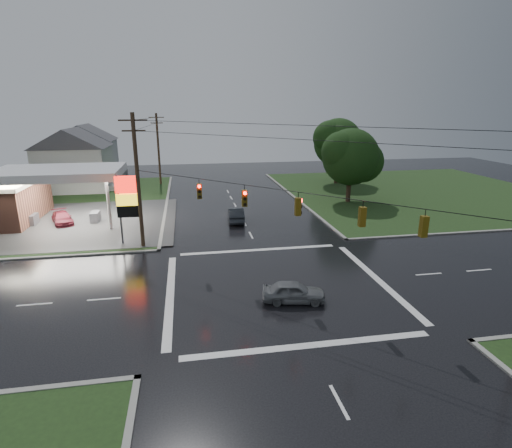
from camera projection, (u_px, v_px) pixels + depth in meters
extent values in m
plane|color=black|center=(278.00, 286.00, 26.46)|extent=(120.00, 120.00, 0.00)
cube|color=#1D3115|center=(11.00, 208.00, 46.67)|extent=(36.00, 36.00, 0.08)
cube|color=#1D3115|center=(418.00, 192.00, 55.33)|extent=(36.00, 36.00, 0.08)
cube|color=#2D2D2D|center=(44.00, 224.00, 40.10)|extent=(26.00, 18.00, 0.02)
cylinder|color=silver|center=(109.00, 205.00, 37.75)|extent=(0.30, 0.30, 5.00)
cylinder|color=silver|center=(19.00, 195.00, 41.75)|extent=(0.30, 0.30, 5.00)
cylinder|color=silver|center=(118.00, 192.00, 43.42)|extent=(0.30, 0.30, 5.00)
cube|color=silver|center=(58.00, 173.00, 38.99)|extent=(12.00, 8.00, 0.80)
cube|color=white|center=(58.00, 177.00, 39.11)|extent=(11.40, 7.40, 0.04)
cube|color=#59595E|center=(32.00, 220.00, 39.81)|extent=(0.80, 1.60, 1.10)
cube|color=#59595E|center=(95.00, 217.00, 40.81)|extent=(0.80, 1.60, 1.10)
cylinder|color=#59595E|center=(120.00, 210.00, 33.64)|extent=(0.16, 0.16, 6.00)
cylinder|color=#59595E|center=(139.00, 210.00, 33.91)|extent=(0.16, 0.16, 6.00)
cube|color=red|center=(127.00, 184.00, 33.15)|extent=(2.00, 0.35, 1.40)
cube|color=yellow|center=(129.00, 200.00, 33.52)|extent=(2.00, 0.35, 1.00)
cube|color=black|center=(130.00, 211.00, 33.81)|extent=(2.00, 0.35, 1.00)
cylinder|color=#382619|center=(138.00, 183.00, 32.29)|extent=(0.32, 0.32, 11.00)
cube|color=#382619|center=(133.00, 120.00, 30.90)|extent=(2.20, 0.12, 0.12)
cube|color=#382619|center=(134.00, 131.00, 31.13)|extent=(1.80, 0.12, 0.12)
cylinder|color=#382619|center=(158.00, 150.00, 59.28)|extent=(0.32, 0.32, 10.50)
cube|color=#382619|center=(156.00, 117.00, 57.96)|extent=(2.20, 0.12, 0.12)
cube|color=#382619|center=(157.00, 123.00, 58.19)|extent=(1.80, 0.12, 0.12)
cube|color=#59470C|center=(199.00, 191.00, 28.57)|extent=(0.34, 0.34, 1.10)
cylinder|color=#FF0C07|center=(199.00, 186.00, 28.27)|extent=(0.22, 0.08, 0.22)
cube|color=#59470C|center=(245.00, 198.00, 26.35)|extent=(0.34, 0.34, 1.10)
cylinder|color=#FF0C07|center=(245.00, 193.00, 26.05)|extent=(0.22, 0.08, 0.22)
cube|color=#59470C|center=(298.00, 207.00, 24.13)|extent=(0.34, 0.34, 1.10)
cylinder|color=#FF0C07|center=(301.00, 200.00, 24.06)|extent=(0.08, 0.22, 0.22)
cube|color=#59470C|center=(362.00, 217.00, 21.92)|extent=(0.34, 0.34, 1.10)
cylinder|color=#FF0C07|center=(361.00, 209.00, 22.00)|extent=(0.22, 0.08, 0.22)
cube|color=#59470C|center=(424.00, 227.00, 20.14)|extent=(0.34, 0.34, 1.10)
cylinder|color=#FF0C07|center=(422.00, 218.00, 20.22)|extent=(0.22, 0.08, 0.22)
cube|color=silver|center=(75.00, 169.00, 56.11)|extent=(9.00, 8.00, 6.00)
cube|color=gray|center=(116.00, 186.00, 57.73)|extent=(1.60, 4.80, 0.80)
cube|color=silver|center=(87.00, 158.00, 67.28)|extent=(9.00, 8.00, 6.00)
cube|color=gray|center=(121.00, 173.00, 68.90)|extent=(1.60, 4.80, 0.80)
cylinder|color=black|center=(349.00, 182.00, 48.85)|extent=(0.56, 0.56, 5.04)
sphere|color=black|center=(351.00, 157.00, 47.99)|extent=(6.80, 6.80, 6.80)
sphere|color=black|center=(362.00, 162.00, 48.73)|extent=(5.10, 5.10, 5.10)
sphere|color=black|center=(342.00, 151.00, 47.18)|extent=(4.76, 4.76, 4.76)
cylinder|color=black|center=(337.00, 165.00, 60.61)|extent=(0.56, 0.56, 5.60)
sphere|color=black|center=(338.00, 143.00, 59.65)|extent=(7.20, 7.20, 7.20)
sphere|color=black|center=(348.00, 147.00, 60.43)|extent=(5.40, 5.40, 5.40)
sphere|color=black|center=(330.00, 138.00, 58.80)|extent=(5.04, 5.04, 5.04)
imported|color=#22262B|center=(236.00, 214.00, 41.12)|extent=(1.81, 4.56, 1.47)
imported|color=slate|center=(294.00, 292.00, 24.15)|extent=(4.03, 2.23, 1.30)
imported|color=#53131C|center=(62.00, 218.00, 40.26)|extent=(3.17, 4.50, 1.21)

